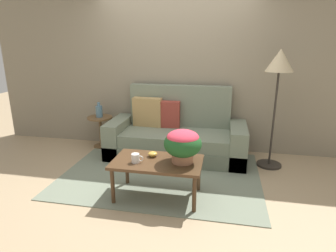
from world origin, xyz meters
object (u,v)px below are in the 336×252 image
coffee_table (157,165)px  side_table (100,126)px  potted_plant (183,143)px  table_vase (99,111)px  couch (176,136)px  snack_bowl (153,154)px  coffee_mug (136,158)px  floor_lamp (279,71)px

coffee_table → side_table: bearing=133.0°
coffee_table → potted_plant: 0.40m
side_table → table_vase: 0.27m
couch → snack_bowl: size_ratio=19.14×
side_table → coffee_mug: bearing=-53.9°
side_table → snack_bowl: bearing=-46.5°
couch → side_table: 1.34m
potted_plant → coffee_mug: 0.55m
couch → floor_lamp: size_ratio=1.27×
side_table → coffee_mug: coffee_mug is taller
couch → floor_lamp: 1.78m
side_table → snack_bowl: (1.27, -1.34, 0.12)m
floor_lamp → snack_bowl: 2.05m
floor_lamp → coffee_mug: floor_lamp is taller
couch → floor_lamp: floor_lamp is taller
coffee_mug → couch: bearing=81.3°
potted_plant → table_vase: (-1.63, 1.41, -0.04)m
side_table → potted_plant: (1.63, -1.42, 0.31)m
coffee_table → table_vase: (-1.35, 1.43, 0.23)m
floor_lamp → potted_plant: size_ratio=3.97×
coffee_table → snack_bowl: (-0.08, 0.11, 0.08)m
couch → table_vase: size_ratio=8.40×
coffee_table → potted_plant: size_ratio=2.41×
side_table → table_vase: (0.00, -0.01, 0.27)m
coffee_mug → coffee_table: bearing=22.2°
couch → table_vase: bearing=174.6°
snack_bowl → floor_lamp: bearing=35.7°
floor_lamp → snack_bowl: (-1.50, -1.08, -0.89)m
coffee_table → coffee_mug: size_ratio=7.46×
coffee_table → snack_bowl: size_ratio=9.19×
floor_lamp → table_vase: floor_lamp is taller
couch → coffee_mug: couch is taller
potted_plant → coffee_mug: (-0.51, -0.12, -0.17)m
couch → table_vase: 1.38m
coffee_mug → table_vase: table_vase is taller
coffee_mug → table_vase: 1.90m
floor_lamp → coffee_mug: 2.26m
coffee_mug → table_vase: size_ratio=0.54×
coffee_mug → snack_bowl: coffee_mug is taller
snack_bowl → coffee_table: bearing=-53.3°
couch → side_table: couch is taller
coffee_table → table_vase: 1.98m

